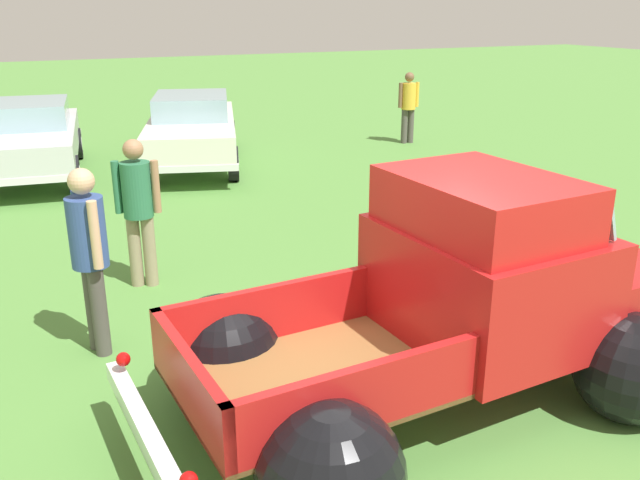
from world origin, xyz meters
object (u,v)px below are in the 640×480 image
object	(u,v)px
spectator_1	(89,250)
spectator_2	(408,103)
show_car_1	(192,127)
vintage_pickup_truck	(458,314)
spectator_0	(138,204)
show_car_0	(27,136)

from	to	relation	value
spectator_1	spectator_2	bearing A→B (deg)	31.25
spectator_1	spectator_2	distance (m)	11.23
show_car_1	spectator_1	world-z (taller)	spectator_1
vintage_pickup_truck	show_car_1	size ratio (longest dim) A/B	0.94
show_car_1	spectator_1	distance (m)	8.11
vintage_pickup_truck	spectator_0	world-z (taller)	vintage_pickup_truck
show_car_1	spectator_1	xyz separation A→B (m)	(-2.93, -7.56, 0.26)
show_car_0	spectator_0	xyz separation A→B (m)	(0.94, -6.39, 0.23)
show_car_0	spectator_0	size ratio (longest dim) A/B	2.68
show_car_0	spectator_0	distance (m)	6.46
vintage_pickup_truck	spectator_1	world-z (taller)	vintage_pickup_truck
show_car_1	spectator_0	distance (m)	6.49
show_car_1	spectator_2	bearing A→B (deg)	107.80
vintage_pickup_truck	spectator_2	size ratio (longest dim) A/B	2.83
show_car_0	spectator_2	distance (m)	8.44
vintage_pickup_truck	show_car_1	world-z (taller)	vintage_pickup_truck
vintage_pickup_truck	spectator_1	distance (m)	3.39
spectator_2	spectator_1	bearing A→B (deg)	-41.49
show_car_0	spectator_1	size ratio (longest dim) A/B	2.60
show_car_1	spectator_2	distance (m)	5.29
show_car_0	show_car_1	distance (m)	3.17
vintage_pickup_truck	show_car_0	distance (m)	10.35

